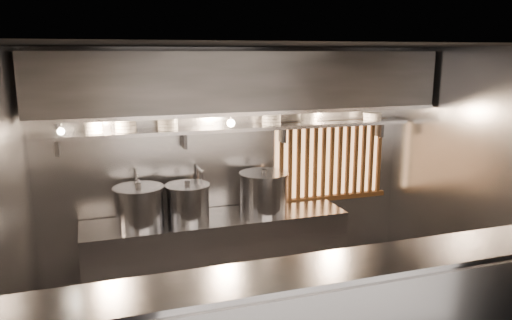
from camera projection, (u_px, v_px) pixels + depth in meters
ceiling at (279, 45)px, 4.34m from camera, size 4.50×4.50×0.00m
wall_back at (233, 165)px, 6.03m from camera, size 4.50×0.00×4.50m
wall_left at (11, 225)px, 3.93m from camera, size 0.00×3.00×3.00m
wall_right at (473, 180)px, 5.34m from camera, size 0.00×3.00×3.00m
cooking_bench at (217, 254)px, 5.79m from camera, size 3.00×0.70×0.90m
bowl_shelf at (236, 128)px, 5.76m from camera, size 4.40×0.34×0.04m
exhaust_hood at (242, 82)px, 5.44m from camera, size 4.40×0.81×0.65m
wood_screen at (331, 161)px, 6.40m from camera, size 1.56×0.09×1.04m
faucet_left at (137, 183)px, 5.56m from camera, size 0.04×0.30×0.50m
faucet_right at (199, 178)px, 5.78m from camera, size 0.04×0.30×0.50m
heat_lamp at (57, 125)px, 4.69m from camera, size 0.25×0.35×0.20m
pendant_bulb at (231, 123)px, 5.60m from camera, size 0.09×0.09×0.19m
stock_pot_left at (188, 202)px, 5.58m from camera, size 0.53×0.53×0.44m
stock_pot_mid at (139, 206)px, 5.39m from camera, size 0.58×0.58×0.47m
stock_pot_right at (264, 192)px, 5.85m from camera, size 0.76×0.76×0.51m
bowl_stack_0 at (94, 127)px, 5.25m from camera, size 0.21×0.21×0.13m
bowl_stack_1 at (126, 124)px, 5.35m from camera, size 0.24×0.24×0.17m
bowl_stack_2 at (168, 124)px, 5.49m from camera, size 0.24×0.24×0.13m
bowl_stack_3 at (272, 118)px, 5.87m from camera, size 0.24×0.24×0.17m
bowl_stack_4 at (309, 116)px, 6.02m from camera, size 0.22×0.22×0.17m
bowl_stack_5 at (372, 116)px, 6.31m from camera, size 0.24×0.24×0.09m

